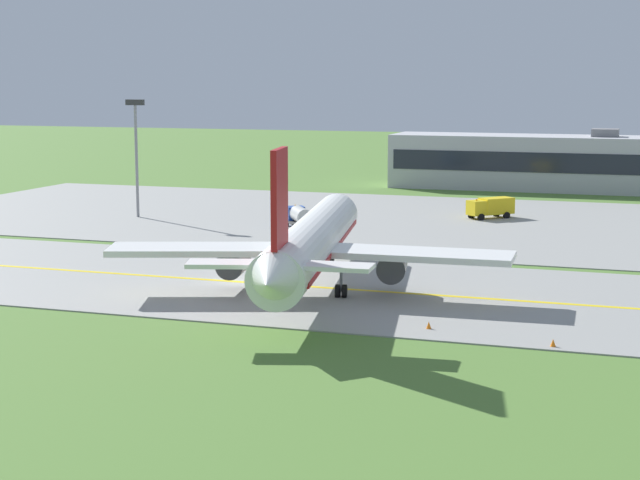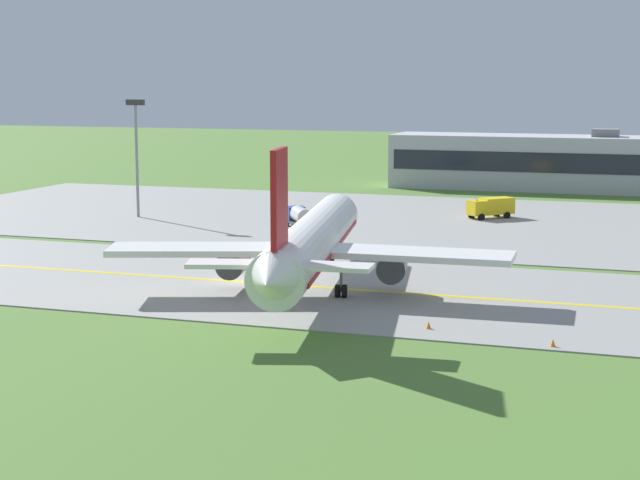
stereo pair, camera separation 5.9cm
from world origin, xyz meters
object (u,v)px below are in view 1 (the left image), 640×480
Objects in this scene: service_truck_fuel at (299,216)px; apron_light_mast at (136,143)px; airplane_lead at (311,243)px; service_truck_baggage at (491,207)px.

apron_light_mast reaches higher than service_truck_fuel.
airplane_lead is at bearing -68.76° from service_truck_fuel.
apron_light_mast is at bearing -162.99° from service_truck_baggage.
service_truck_baggage is (6.63, 49.20, -2.60)m from airplane_lead.
service_truck_baggage is 0.39× the size of apron_light_mast.
service_truck_baggage is 44.74m from apron_light_mast.
service_truck_fuel reaches higher than service_truck_baggage.
airplane_lead is 49.71m from service_truck_baggage.
service_truck_fuel is (-12.96, 33.34, -2.60)m from airplane_lead.
apron_light_mast is at bearing 134.36° from airplane_lead.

